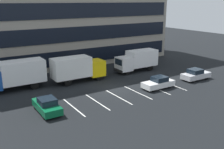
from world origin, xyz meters
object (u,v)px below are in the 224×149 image
object	(u,v)px
box_truck_yellow	(78,68)
sedan_white	(158,83)
sedan_forest	(47,105)
sedan_silver	(196,75)
box_truck_blue	(15,74)
box_truck_white	(137,60)

from	to	relation	value
box_truck_yellow	sedan_white	world-z (taller)	box_truck_yellow
sedan_forest	sedan_silver	bearing A→B (deg)	-1.15
box_truck_blue	sedan_silver	bearing A→B (deg)	-22.31
box_truck_yellow	box_truck_blue	bearing A→B (deg)	172.18
sedan_silver	sedan_white	xyz separation A→B (m)	(-6.92, 0.01, -0.02)
box_truck_blue	box_truck_white	xyz separation A→B (m)	(18.16, -1.06, -0.19)
box_truck_blue	box_truck_white	world-z (taller)	box_truck_blue
box_truck_white	sedan_white	xyz separation A→B (m)	(-2.85, -8.05, -1.11)
sedan_forest	box_truck_blue	bearing A→B (deg)	96.60
box_truck_white	sedan_forest	xyz separation A→B (m)	(-17.15, -7.63, -1.10)
box_truck_yellow	box_truck_blue	world-z (taller)	box_truck_blue
box_truck_blue	box_truck_yellow	bearing A→B (deg)	-7.82
sedan_forest	sedan_silver	size ratio (longest dim) A/B	0.98
box_truck_yellow	box_truck_blue	size ratio (longest dim) A/B	0.97
sedan_silver	sedan_forest	bearing A→B (deg)	178.85
sedan_silver	box_truck_blue	bearing A→B (deg)	157.69
box_truck_white	sedan_white	size ratio (longest dim) A/B	1.66
box_truck_blue	sedan_white	xyz separation A→B (m)	(15.30, -9.11, -1.30)
box_truck_yellow	box_truck_white	distance (m)	10.18
box_truck_blue	sedan_forest	bearing A→B (deg)	-83.40
sedan_silver	box_truck_yellow	bearing A→B (deg)	150.62
box_truck_yellow	box_truck_blue	xyz separation A→B (m)	(-7.97, 1.09, 0.07)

